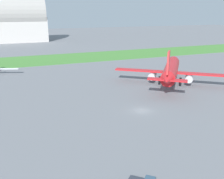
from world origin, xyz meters
name	(u,v)px	position (x,y,z in m)	size (l,w,h in m)	color
ground_plane	(142,111)	(0.00, 0.00, 0.00)	(600.00, 600.00, 0.00)	slate
grass_taxiway_strip	(68,58)	(0.00, 75.23, 0.04)	(360.00, 28.00, 0.08)	#478438
airplane_midfield_jet	(171,70)	(19.17, 16.76, 4.51)	(29.38, 29.88, 12.52)	red
hangar_distant	(1,20)	(-28.76, 161.28, 16.02)	(62.22, 26.97, 33.85)	#BCB7B2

